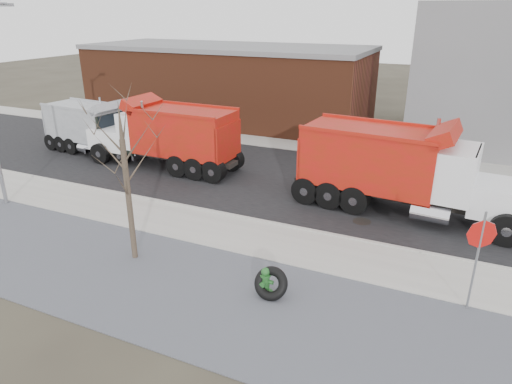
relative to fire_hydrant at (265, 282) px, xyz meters
The scene contains 14 objects.
ground 3.13m from the fire_hydrant, 119.04° to the left, with size 120.00×120.00×0.00m, color #383328.
gravel_verge 1.74m from the fire_hydrant, 152.63° to the right, with size 60.00×5.00×0.03m, color slate.
sidewalk 3.35m from the fire_hydrant, 116.95° to the left, with size 60.00×2.50×0.06m, color #9E9B93.
curb 4.54m from the fire_hydrant, 109.47° to the left, with size 60.00×0.15×0.11m, color #9E9B93.
road 9.15m from the fire_hydrant, 99.50° to the left, with size 60.00×9.40×0.02m, color black.
far_sidewalk 14.80m from the fire_hydrant, 95.86° to the left, with size 60.00×2.00×0.06m, color #9E9B93.
building_brick 22.94m from the fire_hydrant, 120.27° to the left, with size 20.20×8.20×5.30m.
bare_tree 5.53m from the fire_hydrant, behind, with size 3.20×3.20×5.20m.
fire_hydrant is the anchor object (origin of this frame).
truck_tire 0.21m from the fire_hydrant, 13.94° to the right, with size 1.02×0.82×0.96m.
stop_sign 5.74m from the fire_hydrant, 17.05° to the left, with size 0.72×0.37×2.91m.
dump_truck_red_a 8.04m from the fire_hydrant, 71.45° to the left, with size 9.32×3.26×3.71m.
dump_truck_red_b 12.34m from the fire_hydrant, 137.29° to the left, with size 8.29×2.48×3.50m.
dump_truck_grey 16.77m from the fire_hydrant, 148.44° to the left, with size 6.74×2.63×3.01m.
Camera 1 is at (5.85, -12.89, 7.59)m, focal length 32.00 mm.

